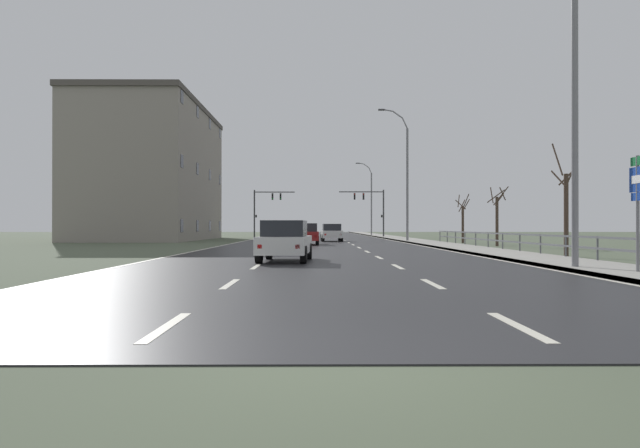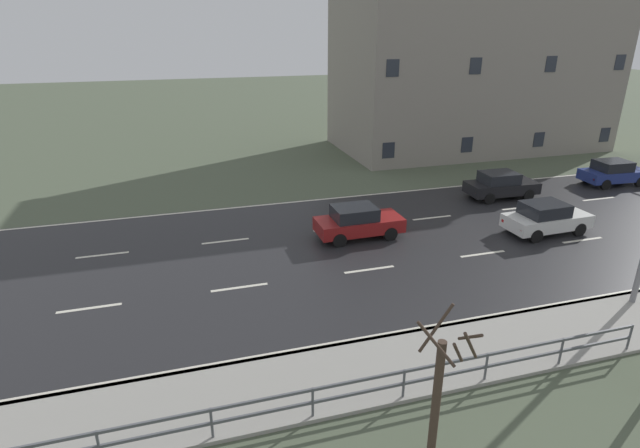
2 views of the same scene
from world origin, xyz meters
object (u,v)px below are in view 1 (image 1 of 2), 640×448
object	(u,v)px
car_far_left	(277,231)
car_distant	(274,232)
street_lamp_distant	(370,200)
traffic_signal_left	(265,205)
street_lamp_midground	(406,177)
car_mid_centre	(332,232)
traffic_signal_right	(372,204)
street_lamp_foreground	(571,96)
highway_sign	(637,199)
car_far_right	(306,234)
car_near_right	(285,241)
brick_building	(153,173)

from	to	relation	value
car_far_left	car_distant	distance (m)	8.43
street_lamp_distant	traffic_signal_left	world-z (taller)	street_lamp_distant
street_lamp_midground	car_mid_centre	bearing A→B (deg)	167.09
traffic_signal_right	car_distant	bearing A→B (deg)	-122.49
street_lamp_midground	street_lamp_distant	bearing A→B (deg)	89.97
traffic_signal_left	car_mid_centre	bearing A→B (deg)	-67.24
street_lamp_foreground	highway_sign	size ratio (longest dim) A/B	3.32
street_lamp_midground	car_far_right	distance (m)	12.31
car_mid_centre	street_lamp_distant	bearing A→B (deg)	75.76
street_lamp_midground	traffic_signal_left	world-z (taller)	street_lamp_midground
traffic_signal_right	car_near_right	distance (m)	47.00
car_far_right	car_mid_centre	world-z (taller)	same
car_distant	street_lamp_foreground	bearing A→B (deg)	-68.95
car_far_right	brick_building	xyz separation A→B (m)	(-15.78, 15.42, 5.90)
car_far_left	car_near_right	xyz separation A→B (m)	(2.92, -37.83, 0.00)
traffic_signal_right	car_distant	xyz separation A→B (m)	(-10.70, -16.80, -3.23)
traffic_signal_right	car_far_right	size ratio (longest dim) A/B	1.41
street_lamp_midground	car_near_right	world-z (taller)	street_lamp_midground
street_lamp_foreground	car_far_right	world-z (taller)	street_lamp_foreground
street_lamp_midground	traffic_signal_left	xyz separation A→B (m)	(-14.09, 19.81, -1.66)
car_distant	street_lamp_distant	bearing A→B (deg)	69.64
street_lamp_foreground	brick_building	world-z (taller)	brick_building
car_far_left	car_near_right	size ratio (longest dim) A/B	1.00
highway_sign	car_mid_centre	xyz separation A→B (m)	(-7.35, 34.43, -1.30)
traffic_signal_right	street_lamp_midground	bearing A→B (deg)	-87.22
car_near_right	brick_building	xyz separation A→B (m)	(-15.32, 34.78, 5.90)
car_far_right	car_near_right	bearing A→B (deg)	-92.15
car_near_right	car_mid_centre	bearing A→B (deg)	88.23
street_lamp_foreground	car_near_right	world-z (taller)	street_lamp_foreground
traffic_signal_right	traffic_signal_left	world-z (taller)	traffic_signal_right
traffic_signal_right	car_far_left	bearing A→B (deg)	-142.61
highway_sign	car_far_left	bearing A→B (deg)	106.28
street_lamp_foreground	street_lamp_midground	xyz separation A→B (m)	(-0.03, 31.03, 0.32)
car_far_left	brick_building	size ratio (longest dim) A/B	0.20
car_mid_centre	car_near_right	size ratio (longest dim) A/B	0.99
traffic_signal_right	traffic_signal_left	distance (m)	13.16
street_lamp_distant	highway_sign	bearing A→B (deg)	-89.16
street_lamp_distant	car_far_right	xyz separation A→B (m)	(-8.52, -38.48, -4.34)
brick_building	traffic_signal_left	bearing A→B (deg)	49.28
highway_sign	car_far_left	world-z (taller)	highway_sign
car_distant	traffic_signal_left	bearing A→B (deg)	100.04
street_lamp_midground	brick_building	size ratio (longest dim) A/B	0.55
street_lamp_foreground	car_mid_centre	distance (m)	33.44
street_lamp_foreground	car_mid_centre	world-z (taller)	street_lamp_foreground
car_mid_centre	car_distant	distance (m)	5.36
highway_sign	car_near_right	size ratio (longest dim) A/B	0.78
street_lamp_midground	highway_sign	size ratio (longest dim) A/B	3.54
street_lamp_midground	car_distant	size ratio (longest dim) A/B	2.79
highway_sign	street_lamp_midground	bearing A→B (deg)	91.65
car_far_left	car_distant	bearing A→B (deg)	-85.33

